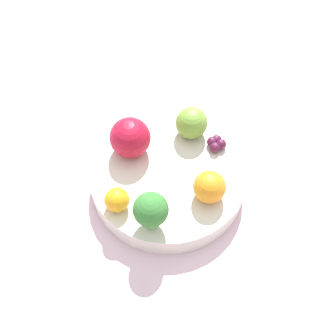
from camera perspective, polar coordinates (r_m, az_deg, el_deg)
name	(u,v)px	position (r m, az deg, el deg)	size (l,w,h in m)	color
ground_plane	(168,192)	(0.75, 0.00, -2.89)	(6.00, 6.00, 0.00)	gray
table_surface	(168,188)	(0.74, 0.00, -2.49)	(1.20, 1.20, 0.02)	silver
bowl	(168,178)	(0.72, 0.00, -1.29)	(0.24, 0.24, 0.04)	silver
broccoli	(148,210)	(0.63, -2.45, -5.12)	(0.05, 0.05, 0.06)	#8CB76B
apple_red	(192,123)	(0.73, 2.89, 5.52)	(0.05, 0.05, 0.05)	olive
apple_green	(130,138)	(0.70, -4.63, 3.70)	(0.06, 0.06, 0.06)	#B7142D
orange_front	(210,187)	(0.66, 5.09, -2.32)	(0.05, 0.05, 0.05)	orange
orange_back	(117,200)	(0.66, -6.26, -3.88)	(0.04, 0.04, 0.04)	orange
grape_cluster	(216,143)	(0.73, 5.89, 3.01)	(0.03, 0.03, 0.02)	#511938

